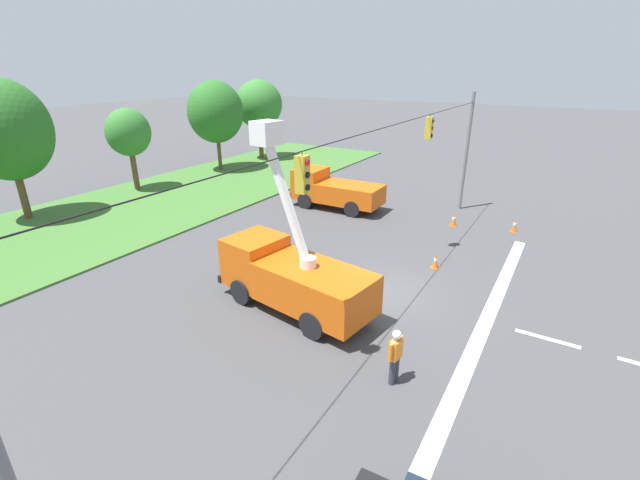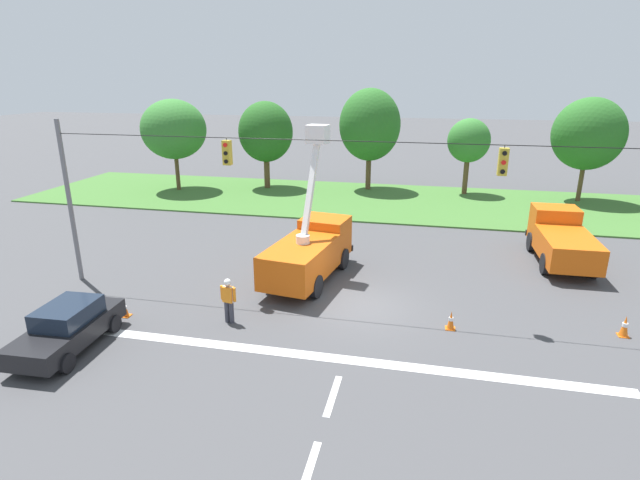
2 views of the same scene
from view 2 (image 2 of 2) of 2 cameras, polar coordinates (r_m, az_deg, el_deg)
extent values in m
plane|color=#424244|center=(20.56, 4.82, -7.43)|extent=(200.00, 200.00, 0.00)
cube|color=#3D6B2D|center=(37.53, 8.57, 4.36)|extent=(56.00, 12.00, 0.10)
cube|color=silver|center=(16.88, 2.82, -13.47)|extent=(17.60, 0.50, 0.01)
cube|color=silver|center=(15.24, 1.49, -17.34)|extent=(0.20, 2.00, 0.01)
cube|color=silver|center=(12.96, -1.30, -24.87)|extent=(0.20, 2.00, 0.01)
cylinder|color=slate|center=(24.51, -26.69, 3.82)|extent=(0.20, 0.20, 7.20)
cylinder|color=black|center=(18.70, 5.36, 11.15)|extent=(26.00, 0.03, 0.03)
cylinder|color=black|center=(20.13, -10.65, 11.27)|extent=(0.02, 0.02, 0.10)
cube|color=gold|center=(20.19, -10.56, 9.78)|extent=(0.32, 0.28, 0.96)
cylinder|color=red|center=(20.01, -10.79, 10.62)|extent=(0.16, 0.05, 0.16)
cylinder|color=black|center=(20.05, -10.74, 9.71)|extent=(0.16, 0.05, 0.16)
cylinder|color=black|center=(20.10, -10.69, 8.81)|extent=(0.16, 0.05, 0.16)
cylinder|color=black|center=(18.73, 20.37, 9.98)|extent=(0.02, 0.02, 0.10)
cube|color=gold|center=(18.80, 20.19, 8.39)|extent=(0.32, 0.28, 0.96)
cylinder|color=black|center=(18.60, 20.36, 9.28)|extent=(0.16, 0.05, 0.16)
cylinder|color=red|center=(18.65, 20.25, 8.31)|extent=(0.16, 0.05, 0.16)
cylinder|color=black|center=(18.70, 20.14, 7.34)|extent=(0.16, 0.05, 0.16)
cylinder|color=brown|center=(42.35, -15.96, 7.28)|extent=(0.32, 0.32, 2.77)
ellipsoid|color=#33752D|center=(41.87, -16.39, 12.04)|extent=(5.10, 5.02, 4.65)
cylinder|color=brown|center=(41.78, -6.08, 7.74)|extent=(0.47, 0.47, 2.78)
ellipsoid|color=#235B1E|center=(41.33, -6.23, 12.19)|extent=(4.41, 4.11, 4.82)
cylinder|color=brown|center=(41.11, 5.55, 7.88)|extent=(0.42, 0.42, 3.20)
ellipsoid|color=#286623|center=(40.63, 5.71, 12.96)|extent=(4.84, 4.47, 5.64)
cylinder|color=brown|center=(40.91, 16.30, 6.95)|extent=(0.39, 0.39, 2.87)
ellipsoid|color=#33752D|center=(40.49, 16.65, 10.84)|extent=(3.22, 2.77, 3.33)
cylinder|color=brown|center=(41.61, 27.62, 5.79)|extent=(0.32, 0.32, 2.86)
ellipsoid|color=#286623|center=(41.12, 28.34, 10.62)|extent=(5.00, 4.34, 5.12)
cube|color=#D6560F|center=(21.72, -2.26, -2.42)|extent=(2.87, 4.59, 1.46)
cube|color=#D6560F|center=(24.35, 0.58, 0.42)|extent=(2.41, 2.15, 1.88)
cube|color=#1E2838|center=(24.83, 1.10, 1.56)|extent=(1.91, 0.39, 0.85)
cube|color=black|center=(25.49, 1.36, -0.64)|extent=(2.25, 0.50, 0.30)
cylinder|color=black|center=(24.80, -1.87, -1.55)|extent=(0.43, 1.03, 1.00)
cylinder|color=black|center=(24.11, 2.67, -2.15)|extent=(0.43, 1.03, 1.00)
cylinder|color=black|center=(21.75, -5.56, -4.53)|extent=(0.43, 1.03, 1.00)
cylinder|color=black|center=(20.97, -0.46, -5.33)|extent=(0.43, 1.03, 1.00)
cylinder|color=silver|center=(21.69, -1.97, 0.10)|extent=(0.60, 0.60, 0.36)
cube|color=white|center=(21.98, -1.11, 5.61)|extent=(0.54, 2.03, 4.35)
cube|color=white|center=(22.42, -0.27, 12.01)|extent=(1.01, 0.93, 0.80)
cube|color=#D6560F|center=(26.45, 26.40, -0.86)|extent=(2.37, 4.08, 1.20)
cube|color=#D6560F|center=(29.03, 25.16, 1.61)|extent=(2.24, 1.77, 1.90)
cube|color=#1E2838|center=(29.52, 24.99, 2.55)|extent=(1.96, 0.13, 0.85)
cube|color=black|center=(30.13, 24.57, 0.65)|extent=(2.31, 0.19, 0.30)
cylinder|color=black|center=(28.84, 22.97, -0.18)|extent=(0.29, 1.00, 1.00)
cylinder|color=black|center=(29.35, 27.02, -0.44)|extent=(0.29, 1.00, 1.00)
cylinder|color=black|center=(25.70, 24.32, -2.50)|extent=(0.29, 1.00, 1.00)
cylinder|color=black|center=(26.28, 28.82, -2.74)|extent=(0.29, 1.00, 1.00)
cube|color=black|center=(19.19, -26.87, -9.30)|extent=(1.94, 4.37, 0.64)
cube|color=#192333|center=(19.04, -26.87, -7.45)|extent=(1.58, 2.12, 0.60)
cylinder|color=black|center=(17.93, -26.98, -12.44)|extent=(0.23, 0.65, 0.64)
cylinder|color=black|center=(18.96, -31.25, -11.46)|extent=(0.23, 0.65, 0.64)
cylinder|color=black|center=(19.82, -22.45, -8.84)|extent=(0.23, 0.65, 0.64)
cylinder|color=black|center=(20.76, -26.53, -8.18)|extent=(0.23, 0.65, 0.64)
cylinder|color=#383842|center=(19.23, -10.07, -8.14)|extent=(0.18, 0.18, 0.85)
cylinder|color=#383842|center=(19.33, -10.58, -8.03)|extent=(0.18, 0.18, 0.85)
cube|color=orange|center=(18.98, -10.45, -6.12)|extent=(0.44, 0.31, 0.60)
cube|color=silver|center=(18.98, -10.45, -6.12)|extent=(0.43, 0.15, 0.62)
cylinder|color=orange|center=(18.83, -9.76, -6.18)|extent=(0.11, 0.11, 0.55)
cylinder|color=orange|center=(19.10, -11.14, -5.89)|extent=(0.11, 0.11, 0.55)
sphere|color=tan|center=(18.81, -10.52, -4.92)|extent=(0.22, 0.22, 0.22)
sphere|color=white|center=(18.78, -10.54, -4.75)|extent=(0.26, 0.26, 0.26)
cube|color=orange|center=(19.30, 14.65, -9.75)|extent=(0.36, 0.36, 0.03)
cone|color=orange|center=(19.14, 14.74, -8.82)|extent=(0.27, 0.27, 0.67)
cylinder|color=white|center=(19.12, 14.75, -8.73)|extent=(0.17, 0.17, 0.12)
cube|color=orange|center=(21.00, -21.30, -8.07)|extent=(0.36, 0.36, 0.03)
cone|color=orange|center=(20.87, -21.40, -7.27)|extent=(0.25, 0.25, 0.62)
cylinder|color=white|center=(20.86, -21.41, -7.20)|extent=(0.15, 0.15, 0.11)
cube|color=orange|center=(21.22, 31.31, -9.32)|extent=(0.36, 0.36, 0.03)
cone|color=orange|center=(21.06, 31.49, -8.36)|extent=(0.30, 0.30, 0.76)
cylinder|color=white|center=(21.04, 31.50, -8.26)|extent=(0.19, 0.19, 0.14)
camera|label=1|loc=(20.88, -41.89, 12.87)|focal=24.00mm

